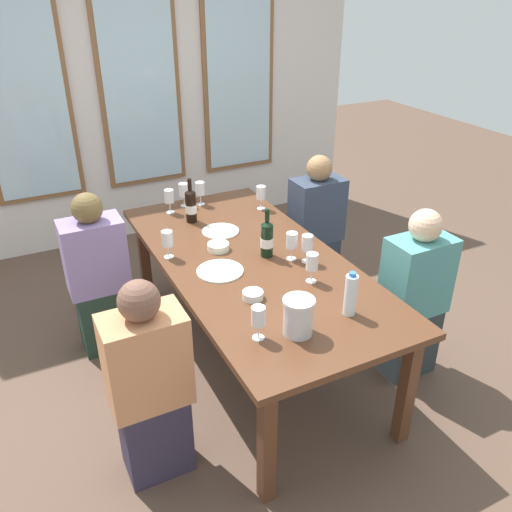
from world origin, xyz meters
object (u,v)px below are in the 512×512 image
wine_glass_2 (307,244)px  wine_bottle_0 (191,205)px  wine_glass_6 (312,262)px  water_bottle (351,295)px  wine_glass_1 (167,240)px  wine_glass_3 (184,190)px  dining_table (252,269)px  wine_glass_7 (292,241)px  wine_bottle_1 (267,239)px  wine_glass_4 (261,193)px  wine_glass_5 (258,318)px  seated_person_3 (316,229)px  seated_person_0 (150,387)px  white_plate_1 (220,231)px  tasting_bowl_0 (253,295)px  wine_glass_0 (200,190)px  white_plate_0 (220,271)px  metal_pitcher (298,316)px  seated_person_2 (98,278)px  seated_person_1 (413,299)px  wine_glass_8 (169,197)px  tasting_bowl_1 (218,247)px

wine_glass_2 → wine_bottle_0: bearing=115.5°
wine_glass_6 → water_bottle: bearing=-89.4°
wine_glass_1 → wine_glass_3: bearing=63.2°
dining_table → wine_glass_7: (0.22, -0.10, 0.19)m
dining_table → wine_bottle_1: size_ratio=7.10×
wine_glass_4 → wine_glass_5: size_ratio=1.00×
dining_table → seated_person_3: bearing=34.2°
wine_glass_4 → wine_bottle_0: bearing=178.0°
seated_person_0 → seated_person_3: 2.00m
wine_glass_2 → seated_person_3: bearing=53.4°
wine_glass_1 → white_plate_1: bearing=23.7°
white_plate_1 → wine_bottle_1: bearing=-74.6°
tasting_bowl_0 → wine_glass_0: 1.35m
white_plate_0 → white_plate_1: 0.53m
metal_pitcher → wine_glass_6: 0.49m
tasting_bowl_0 → seated_person_2: bearing=123.6°
seated_person_3 → seated_person_2: bearing=179.7°
wine_glass_1 → wine_glass_5: same height
wine_glass_6 → wine_glass_1: bearing=134.5°
dining_table → tasting_bowl_0: (-0.19, -0.39, 0.09)m
metal_pitcher → wine_glass_3: 1.73m
dining_table → wine_glass_7: wine_glass_7 is taller
dining_table → wine_glass_7: 0.31m
metal_pitcher → water_bottle: size_ratio=0.79×
wine_glass_4 → seated_person_1: 1.31m
white_plate_1 → wine_glass_8: 0.51m
wine_bottle_1 → wine_glass_4: bearing=65.6°
wine_glass_7 → seated_person_2: size_ratio=0.16×
wine_glass_6 → seated_person_1: size_ratio=0.16×
wine_glass_4 → wine_glass_6: 1.07m
wine_glass_1 → wine_glass_3: 0.80m
seated_person_1 → wine_glass_4: bearing=109.4°
metal_pitcher → wine_glass_3: metal_pitcher is taller
water_bottle → wine_glass_1: size_ratio=1.38×
white_plate_1 → seated_person_2: bearing=170.6°
water_bottle → wine_glass_6: size_ratio=1.38×
wine_glass_0 → wine_glass_4: 0.46m
wine_glass_0 → wine_glass_3: (-0.12, 0.03, 0.00)m
wine_glass_0 → wine_glass_1: 0.84m
wine_bottle_1 → tasting_bowl_0: wine_bottle_1 is taller
tasting_bowl_1 → wine_glass_5: 0.94m
wine_bottle_0 → wine_glass_8: (-0.08, 0.21, 0.00)m
wine_glass_7 → seated_person_1: size_ratio=0.16×
wine_glass_0 → wine_glass_8: same height
white_plate_0 → wine_glass_2: 0.54m
wine_glass_4 → wine_glass_8: size_ratio=1.00×
white_plate_0 → wine_glass_1: wine_glass_1 is taller
wine_glass_6 → seated_person_1: (0.64, -0.16, -0.34)m
wine_glass_4 → wine_glass_6: same height
white_plate_0 → wine_bottle_1: (0.33, 0.05, 0.11)m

